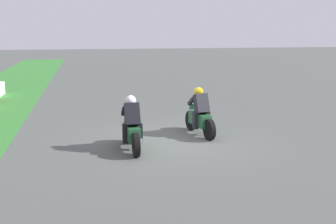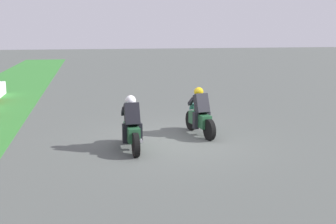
% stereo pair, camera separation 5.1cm
% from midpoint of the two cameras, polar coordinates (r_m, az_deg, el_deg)
% --- Properties ---
extents(ground_plane, '(120.00, 120.00, 0.00)m').
position_cam_midpoint_polar(ground_plane, '(12.60, 0.37, -4.01)').
color(ground_plane, '#4F534F').
extents(rider_lane_a, '(2.04, 0.60, 1.51)m').
position_cam_midpoint_polar(rider_lane_a, '(13.29, 4.23, -0.47)').
color(rider_lane_a, black).
rests_on(rider_lane_a, ground_plane).
extents(rider_lane_b, '(2.04, 0.55, 1.51)m').
position_cam_midpoint_polar(rider_lane_b, '(11.67, -5.05, -2.13)').
color(rider_lane_b, black).
rests_on(rider_lane_b, ground_plane).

